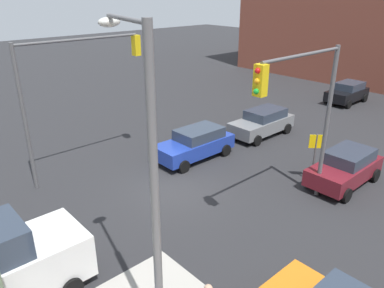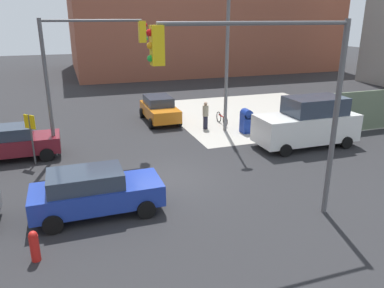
{
  "view_description": "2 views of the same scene",
  "coord_description": "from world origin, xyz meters",
  "px_view_note": "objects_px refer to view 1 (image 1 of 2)",
  "views": [
    {
      "loc": [
        9.31,
        11.57,
        8.48
      ],
      "look_at": [
        -1.1,
        -0.0,
        1.98
      ],
      "focal_mm": 35.0,
      "sensor_mm": 36.0,
      "label": 1
    },
    {
      "loc": [
        -3.73,
        -14.12,
        6.55
      ],
      "look_at": [
        0.69,
        -1.22,
        1.9
      ],
      "focal_mm": 35.0,
      "sensor_mm": 36.0,
      "label": 2
    }
  ],
  "objects_px": {
    "hatchback_blue": "(195,143)",
    "street_lamp_corner": "(148,173)",
    "traffic_signal_se_corner": "(74,79)",
    "fire_hydrant": "(194,131)",
    "hatchback_maroon": "(345,167)",
    "traffic_signal_nw_corner": "(305,103)",
    "hatchback_black": "(347,92)",
    "sedan_gray": "(262,122)"
  },
  "relations": [
    {
      "from": "hatchback_blue",
      "to": "street_lamp_corner",
      "type": "bearing_deg",
      "value": 42.03
    },
    {
      "from": "traffic_signal_se_corner",
      "to": "fire_hydrant",
      "type": "bearing_deg",
      "value": 177.58
    },
    {
      "from": "fire_hydrant",
      "to": "hatchback_maroon",
      "type": "bearing_deg",
      "value": 98.51
    },
    {
      "from": "traffic_signal_nw_corner",
      "to": "traffic_signal_se_corner",
      "type": "height_order",
      "value": "same"
    },
    {
      "from": "traffic_signal_nw_corner",
      "to": "hatchback_maroon",
      "type": "bearing_deg",
      "value": 175.85
    },
    {
      "from": "traffic_signal_nw_corner",
      "to": "fire_hydrant",
      "type": "relative_size",
      "value": 6.91
    },
    {
      "from": "street_lamp_corner",
      "to": "hatchback_maroon",
      "type": "bearing_deg",
      "value": -176.64
    },
    {
      "from": "hatchback_black",
      "to": "sedan_gray",
      "type": "relative_size",
      "value": 0.9
    },
    {
      "from": "sedan_gray",
      "to": "hatchback_maroon",
      "type": "relative_size",
      "value": 1.07
    },
    {
      "from": "traffic_signal_nw_corner",
      "to": "hatchback_black",
      "type": "bearing_deg",
      "value": -159.49
    },
    {
      "from": "street_lamp_corner",
      "to": "hatchback_blue",
      "type": "height_order",
      "value": "street_lamp_corner"
    },
    {
      "from": "traffic_signal_se_corner",
      "to": "fire_hydrant",
      "type": "distance_m",
      "value": 8.24
    },
    {
      "from": "traffic_signal_nw_corner",
      "to": "fire_hydrant",
      "type": "xyz_separation_m",
      "value": [
        -2.37,
        -8.7,
        -4.11
      ]
    },
    {
      "from": "hatchback_blue",
      "to": "sedan_gray",
      "type": "relative_size",
      "value": 1.01
    },
    {
      "from": "street_lamp_corner",
      "to": "hatchback_maroon",
      "type": "height_order",
      "value": "street_lamp_corner"
    },
    {
      "from": "sedan_gray",
      "to": "hatchback_maroon",
      "type": "distance_m",
      "value": 6.86
    },
    {
      "from": "sedan_gray",
      "to": "fire_hydrant",
      "type": "bearing_deg",
      "value": -35.02
    },
    {
      "from": "traffic_signal_nw_corner",
      "to": "traffic_signal_se_corner",
      "type": "xyz_separation_m",
      "value": [
        4.72,
        -9.0,
        0.08
      ]
    },
    {
      "from": "hatchback_blue",
      "to": "traffic_signal_nw_corner",
      "type": "bearing_deg",
      "value": 85.6
    },
    {
      "from": "traffic_signal_nw_corner",
      "to": "street_lamp_corner",
      "type": "xyz_separation_m",
      "value": [
        7.74,
        0.94,
        0.1
      ]
    },
    {
      "from": "traffic_signal_nw_corner",
      "to": "street_lamp_corner",
      "type": "height_order",
      "value": "street_lamp_corner"
    },
    {
      "from": "sedan_gray",
      "to": "traffic_signal_nw_corner",
      "type": "bearing_deg",
      "value": 46.71
    },
    {
      "from": "traffic_signal_se_corner",
      "to": "hatchback_black",
      "type": "bearing_deg",
      "value": 172.58
    },
    {
      "from": "fire_hydrant",
      "to": "sedan_gray",
      "type": "bearing_deg",
      "value": 144.98
    },
    {
      "from": "street_lamp_corner",
      "to": "sedan_gray",
      "type": "height_order",
      "value": "street_lamp_corner"
    },
    {
      "from": "sedan_gray",
      "to": "hatchback_blue",
      "type": "bearing_deg",
      "value": -2.63
    },
    {
      "from": "hatchback_blue",
      "to": "hatchback_maroon",
      "type": "xyz_separation_m",
      "value": [
        -3.21,
        6.76,
        -0.0
      ]
    },
    {
      "from": "traffic_signal_se_corner",
      "to": "hatchback_blue",
      "type": "height_order",
      "value": "traffic_signal_se_corner"
    },
    {
      "from": "street_lamp_corner",
      "to": "fire_hydrant",
      "type": "height_order",
      "value": "street_lamp_corner"
    },
    {
      "from": "street_lamp_corner",
      "to": "hatchback_blue",
      "type": "xyz_separation_m",
      "value": [
        -8.24,
        -7.43,
        -3.86
      ]
    },
    {
      "from": "traffic_signal_nw_corner",
      "to": "fire_hydrant",
      "type": "bearing_deg",
      "value": -105.23
    },
    {
      "from": "hatchback_blue",
      "to": "hatchback_maroon",
      "type": "height_order",
      "value": "same"
    },
    {
      "from": "hatchback_blue",
      "to": "hatchback_maroon",
      "type": "distance_m",
      "value": 7.48
    },
    {
      "from": "hatchback_black",
      "to": "street_lamp_corner",
      "type": "bearing_deg",
      "value": 16.38
    },
    {
      "from": "traffic_signal_nw_corner",
      "to": "hatchback_maroon",
      "type": "relative_size",
      "value": 1.59
    },
    {
      "from": "hatchback_blue",
      "to": "traffic_signal_se_corner",
      "type": "bearing_deg",
      "value": -25.72
    },
    {
      "from": "traffic_signal_se_corner",
      "to": "hatchback_black",
      "type": "distance_m",
      "value": 21.87
    },
    {
      "from": "traffic_signal_se_corner",
      "to": "street_lamp_corner",
      "type": "relative_size",
      "value": 0.81
    },
    {
      "from": "hatchback_blue",
      "to": "sedan_gray",
      "type": "bearing_deg",
      "value": 177.37
    },
    {
      "from": "fire_hydrant",
      "to": "hatchback_black",
      "type": "distance_m",
      "value": 14.48
    },
    {
      "from": "hatchback_black",
      "to": "hatchback_maroon",
      "type": "distance_m",
      "value": 14.46
    },
    {
      "from": "fire_hydrant",
      "to": "traffic_signal_nw_corner",
      "type": "bearing_deg",
      "value": 74.77
    }
  ]
}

